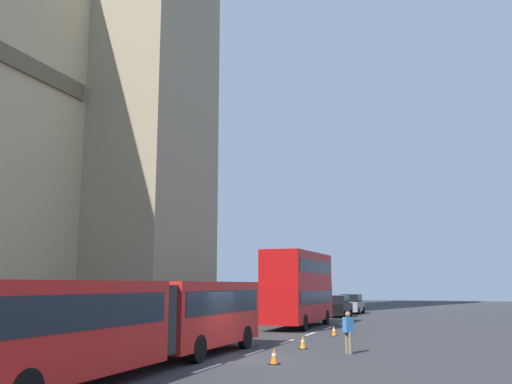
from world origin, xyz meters
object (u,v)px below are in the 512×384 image
Objects in this scene: articulated_bus at (142,316)px; traffic_cone_middle at (303,342)px; traffic_cone_east at (334,331)px; double_decker_bus at (299,286)px; pedestrian_near_cones at (348,331)px; traffic_cone_west at (274,356)px; sedan_trailing at (352,304)px; sedan_lead at (338,306)px.

traffic_cone_middle is at bearing -25.09° from articulated_bus.
traffic_cone_east is at bearing -14.06° from articulated_bus.
double_decker_bus is 5.45× the size of pedestrian_near_cones.
traffic_cone_middle is (-11.96, -3.53, -2.43)m from double_decker_bus.
traffic_cone_west is (-16.85, -3.82, -2.43)m from double_decker_bus.
traffic_cone_west is at bearing -167.24° from double_decker_bus.
traffic_cone_middle is 1.00× the size of traffic_cone_east.
traffic_cone_west is 1.00× the size of traffic_cone_middle.
traffic_cone_east is (6.49, 0.01, 0.00)m from traffic_cone_middle.
traffic_cone_west and traffic_cone_middle have the same top height.
traffic_cone_west is 1.00× the size of traffic_cone_east.
double_decker_bus is 17.94m from sedan_trailing.
sedan_trailing is at bearing -0.39° from articulated_bus.
articulated_bus is at bearing 179.61° from sedan_trailing.
sedan_trailing is (5.94, -0.14, 0.00)m from sedan_lead.
articulated_bus is at bearing 138.53° from pedestrian_near_cones.
articulated_bus is at bearing -179.99° from double_decker_bus.
traffic_cone_middle is (-29.81, -3.27, -0.63)m from sedan_trailing.
traffic_cone_middle is (4.89, 0.29, 0.00)m from traffic_cone_west.
sedan_trailing reaches higher than traffic_cone_east.
double_decker_bus is 15.89× the size of traffic_cone_west.
double_decker_bus is 6.94m from traffic_cone_east.
traffic_cone_east is at bearing -172.05° from sedan_trailing.
sedan_trailing is at bearing 5.85° from traffic_cone_west.
pedestrian_near_cones is at bearing -169.92° from sedan_trailing.
pedestrian_near_cones is (-30.84, -5.49, -0.00)m from sedan_trailing.
articulated_bus reaches higher than sedan_lead.
pedestrian_near_cones is at bearing -41.47° from articulated_bus.
sedan_trailing is at bearing -0.83° from double_decker_bus.
articulated_bus is 27.90× the size of traffic_cone_west.
articulated_bus is 4.86m from traffic_cone_west.
double_decker_bus is 2.09× the size of sedan_lead.
sedan_lead is 5.94m from sedan_trailing.
traffic_cone_west is at bearing -178.49° from traffic_cone_east.
double_decker_bus is 14.32m from pedestrian_near_cones.
sedan_lead is at bearing 178.66° from sedan_trailing.
articulated_bus is 8.71m from pedestrian_near_cones.
articulated_bus reaches higher than traffic_cone_middle.
double_decker_bus is at bearing 16.44° from traffic_cone_middle.
articulated_bus is at bearing 154.91° from traffic_cone_middle.
double_decker_bus is at bearing 12.76° from traffic_cone_west.
sedan_lead is 25.53m from pedestrian_near_cones.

